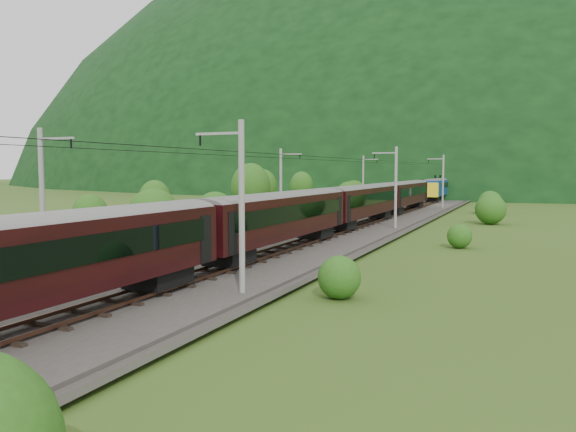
% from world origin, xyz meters
% --- Properties ---
extents(ground, '(600.00, 600.00, 0.00)m').
position_xyz_m(ground, '(0.00, 0.00, 0.00)').
color(ground, '#364F18').
rests_on(ground, ground).
extents(railbed, '(14.00, 220.00, 0.30)m').
position_xyz_m(railbed, '(0.00, 10.00, 0.15)').
color(railbed, '#38332D').
rests_on(railbed, ground).
extents(track_left, '(2.40, 220.00, 0.27)m').
position_xyz_m(track_left, '(-2.40, 10.00, 0.37)').
color(track_left, '#543224').
rests_on(track_left, railbed).
extents(track_right, '(2.40, 220.00, 0.27)m').
position_xyz_m(track_right, '(2.40, 10.00, 0.37)').
color(track_right, '#543224').
rests_on(track_right, railbed).
extents(catenary_left, '(2.54, 192.28, 8.00)m').
position_xyz_m(catenary_left, '(-6.12, 32.00, 4.50)').
color(catenary_left, gray).
rests_on(catenary_left, railbed).
extents(catenary_right, '(2.54, 192.28, 8.00)m').
position_xyz_m(catenary_right, '(6.12, 32.00, 4.50)').
color(catenary_right, gray).
rests_on(catenary_right, railbed).
extents(overhead_wires, '(4.83, 198.00, 0.03)m').
position_xyz_m(overhead_wires, '(0.00, 10.00, 7.10)').
color(overhead_wires, black).
rests_on(overhead_wires, ground).
extents(mountain_main, '(504.00, 360.00, 244.00)m').
position_xyz_m(mountain_main, '(0.00, 260.00, 0.00)').
color(mountain_main, black).
rests_on(mountain_main, ground).
extents(mountain_ridge, '(336.00, 280.00, 132.00)m').
position_xyz_m(mountain_ridge, '(-120.00, 300.00, 0.00)').
color(mountain_ridge, black).
rests_on(mountain_ridge, ground).
extents(train, '(2.77, 153.19, 4.81)m').
position_xyz_m(train, '(2.40, 12.30, 3.32)').
color(train, black).
rests_on(train, ground).
extents(hazard_post_near, '(0.17, 0.17, 1.56)m').
position_xyz_m(hazard_post_near, '(-0.07, 24.12, 1.08)').
color(hazard_post_near, red).
rests_on(hazard_post_near, railbed).
extents(hazard_post_far, '(0.18, 0.18, 1.68)m').
position_xyz_m(hazard_post_far, '(0.13, 55.94, 1.14)').
color(hazard_post_far, red).
rests_on(hazard_post_far, railbed).
extents(signal, '(0.25, 0.25, 2.24)m').
position_xyz_m(signal, '(-4.94, 34.59, 1.62)').
color(signal, black).
rests_on(signal, railbed).
extents(vegetation_left, '(12.54, 146.22, 6.87)m').
position_xyz_m(vegetation_left, '(-14.45, 22.89, 2.48)').
color(vegetation_left, '#2C5416').
rests_on(vegetation_left, ground).
extents(vegetation_right, '(7.22, 102.02, 3.01)m').
position_xyz_m(vegetation_right, '(12.37, 18.72, 1.37)').
color(vegetation_right, '#2C5416').
rests_on(vegetation_right, ground).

